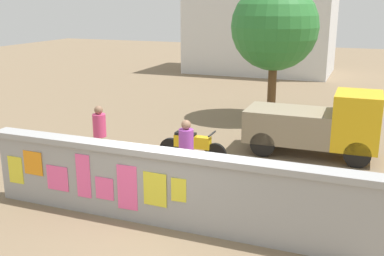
# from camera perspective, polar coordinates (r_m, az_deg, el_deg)

# --- Properties ---
(ground) EXTENTS (60.00, 60.00, 0.00)m
(ground) POSITION_cam_1_polar(r_m,az_deg,el_deg) (16.32, 8.71, 0.34)
(ground) COLOR #7A664C
(poster_wall) EXTENTS (8.02, 0.42, 1.53)m
(poster_wall) POSITION_cam_1_polar(r_m,az_deg,el_deg) (8.83, -3.03, -7.36)
(poster_wall) COLOR #9A9A9A
(poster_wall) RESTS_ON ground
(auto_rickshaw_truck) EXTENTS (3.61, 1.53, 1.85)m
(auto_rickshaw_truck) POSITION_cam_1_polar(r_m,az_deg,el_deg) (13.28, 15.41, 0.47)
(auto_rickshaw_truck) COLOR black
(auto_rickshaw_truck) RESTS_ON ground
(motorcycle) EXTENTS (1.90, 0.56, 0.87)m
(motorcycle) POSITION_cam_1_polar(r_m,az_deg,el_deg) (12.36, -0.11, -2.18)
(motorcycle) COLOR black
(motorcycle) RESTS_ON ground
(bicycle_near) EXTENTS (1.71, 0.44, 0.95)m
(bicycle_near) POSITION_cam_1_polar(r_m,az_deg,el_deg) (9.44, 16.44, -9.25)
(bicycle_near) COLOR black
(bicycle_near) RESTS_ON ground
(person_walking) EXTENTS (0.45, 0.45, 1.62)m
(person_walking) POSITION_cam_1_polar(r_m,az_deg,el_deg) (12.18, -11.38, -0.19)
(person_walking) COLOR yellow
(person_walking) RESTS_ON ground
(person_bystander) EXTENTS (0.48, 0.48, 1.62)m
(person_bystander) POSITION_cam_1_polar(r_m,az_deg,el_deg) (10.54, -0.73, -2.34)
(person_bystander) COLOR #BF6626
(person_bystander) RESTS_ON ground
(tree_roadside) EXTENTS (3.09, 3.09, 4.88)m
(tree_roadside) POSITION_cam_1_polar(r_m,az_deg,el_deg) (16.81, 10.21, 12.20)
(tree_roadside) COLOR brown
(tree_roadside) RESTS_ON ground
(building_background) EXTENTS (8.72, 5.34, 6.15)m
(building_background) POSITION_cam_1_polar(r_m,az_deg,el_deg) (28.66, 8.60, 13.08)
(building_background) COLOR silver
(building_background) RESTS_ON ground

